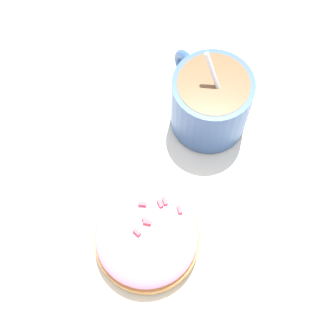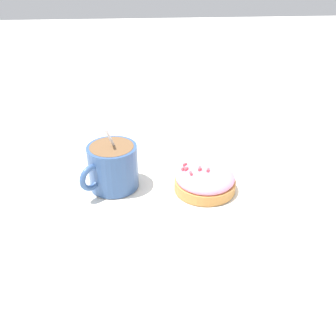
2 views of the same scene
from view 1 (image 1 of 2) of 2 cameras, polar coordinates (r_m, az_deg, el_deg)
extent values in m
plane|color=silver|center=(0.47, 1.71, -1.39)|extent=(3.00, 3.00, 0.00)
cube|color=white|center=(0.47, 1.72, -1.32)|extent=(0.33, 0.31, 0.00)
cylinder|color=#335184|center=(0.46, 5.21, 7.85)|extent=(0.08, 0.08, 0.07)
cylinder|color=brown|center=(0.44, 5.54, 9.78)|extent=(0.07, 0.07, 0.01)
torus|color=#335184|center=(0.48, 2.37, 11.92)|extent=(0.04, 0.04, 0.04)
ellipsoid|color=silver|center=(0.49, 3.33, 7.81)|extent=(0.03, 0.03, 0.01)
cylinder|color=silver|center=(0.44, 6.58, 8.32)|extent=(0.03, 0.05, 0.10)
cylinder|color=#C18442|center=(0.44, -2.54, -8.85)|extent=(0.10, 0.10, 0.02)
ellipsoid|color=pink|center=(0.42, -2.62, -8.41)|extent=(0.09, 0.09, 0.03)
cube|color=#EA4C56|center=(0.42, 1.42, -5.11)|extent=(0.01, 0.01, 0.00)
cube|color=#EA4C56|center=(0.41, -2.55, -6.65)|extent=(0.00, 0.01, 0.00)
cube|color=#EA4C56|center=(0.41, -3.82, -7.82)|extent=(0.01, 0.01, 0.00)
cube|color=#EA4C56|center=(0.42, -3.14, -4.43)|extent=(0.00, 0.01, 0.00)
cube|color=#EA4C56|center=(0.42, -0.38, -4.07)|extent=(0.01, 0.01, 0.00)
cube|color=#EA4C56|center=(0.41, -2.68, -6.42)|extent=(0.01, 0.01, 0.00)
cube|color=#EA4C56|center=(0.42, -0.96, -4.36)|extent=(0.01, 0.01, 0.00)
camera|label=2|loc=(0.60, -66.28, 28.22)|focal=42.00mm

